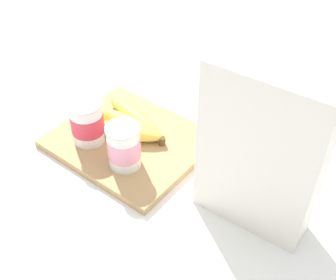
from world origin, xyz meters
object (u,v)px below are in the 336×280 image
(yogurt_cup_front, at_px, (124,146))
(yogurt_cup_back, at_px, (87,122))
(cutting_board, at_px, (130,141))
(cereal_box, at_px, (260,153))
(banana_bunch, at_px, (128,124))

(yogurt_cup_front, relative_size, yogurt_cup_back, 0.97)
(cutting_board, height_order, cereal_box, cereal_box)
(yogurt_cup_front, distance_m, yogurt_cup_back, 0.11)
(yogurt_cup_back, xyz_separation_m, banana_bunch, (-0.04, -0.07, -0.03))
(yogurt_cup_back, bearing_deg, cutting_board, -139.82)
(cereal_box, xyz_separation_m, banana_bunch, (0.32, -0.03, -0.12))
(yogurt_cup_back, bearing_deg, yogurt_cup_front, 175.49)
(cereal_box, height_order, yogurt_cup_back, cereal_box)
(cutting_board, xyz_separation_m, yogurt_cup_back, (0.06, 0.05, 0.05))
(yogurt_cup_back, distance_m, banana_bunch, 0.09)
(cereal_box, distance_m, banana_bunch, 0.34)
(cutting_board, height_order, yogurt_cup_back, yogurt_cup_back)
(cutting_board, xyz_separation_m, banana_bunch, (0.02, -0.02, 0.03))
(cutting_board, relative_size, yogurt_cup_back, 3.24)
(yogurt_cup_front, bearing_deg, yogurt_cup_back, -4.51)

